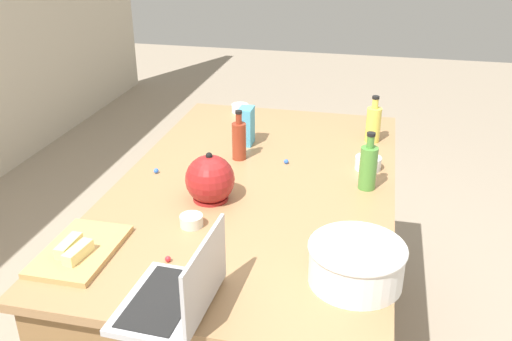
# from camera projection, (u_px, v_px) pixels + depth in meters

# --- Properties ---
(island_counter) EXTENTS (1.75, 1.06, 0.90)m
(island_counter) POSITION_uv_depth(u_px,v_px,m) (256.00, 277.00, 2.37)
(island_counter) COLOR olive
(island_counter) RESTS_ON ground
(laptop) EXTENTS (0.32, 0.24, 0.22)m
(laptop) POSITION_uv_depth(u_px,v_px,m) (179.00, 294.00, 1.47)
(laptop) COLOR #B7B7BC
(laptop) RESTS_ON island_counter
(mixing_bowl_large) EXTENTS (0.28, 0.28, 0.12)m
(mixing_bowl_large) POSITION_uv_depth(u_px,v_px,m) (356.00, 263.00, 1.57)
(mixing_bowl_large) COLOR white
(mixing_bowl_large) RESTS_ON island_counter
(bottle_soy) EXTENTS (0.06, 0.06, 0.21)m
(bottle_soy) POSITION_uv_depth(u_px,v_px,m) (239.00, 140.00, 2.35)
(bottle_soy) COLOR maroon
(bottle_soy) RESTS_ON island_counter
(bottle_olive) EXTENTS (0.07, 0.07, 0.23)m
(bottle_olive) POSITION_uv_depth(u_px,v_px,m) (368.00, 166.00, 2.09)
(bottle_olive) COLOR #4C8C38
(bottle_olive) RESTS_ON island_counter
(bottle_oil) EXTENTS (0.07, 0.07, 0.21)m
(bottle_oil) POSITION_uv_depth(u_px,v_px,m) (373.00, 123.00, 2.53)
(bottle_oil) COLOR #DBC64C
(bottle_oil) RESTS_ON island_counter
(kettle) EXTENTS (0.21, 0.18, 0.20)m
(kettle) POSITION_uv_depth(u_px,v_px,m) (210.00, 180.00, 2.02)
(kettle) COLOR maroon
(kettle) RESTS_ON island_counter
(cutting_board) EXTENTS (0.32, 0.21, 0.02)m
(cutting_board) POSITION_uv_depth(u_px,v_px,m) (80.00, 250.00, 1.73)
(cutting_board) COLOR tan
(cutting_board) RESTS_ON island_counter
(butter_stick_left) EXTENTS (0.11, 0.05, 0.04)m
(butter_stick_left) POSITION_uv_depth(u_px,v_px,m) (78.00, 252.00, 1.67)
(butter_stick_left) COLOR #F4E58C
(butter_stick_left) RESTS_ON cutting_board
(butter_stick_right) EXTENTS (0.11, 0.04, 0.04)m
(butter_stick_right) POSITION_uv_depth(u_px,v_px,m) (69.00, 246.00, 1.70)
(butter_stick_right) COLOR #F4E58C
(butter_stick_right) RESTS_ON cutting_board
(ramekin_small) EXTENTS (0.08, 0.08, 0.04)m
(ramekin_small) POSITION_uv_depth(u_px,v_px,m) (191.00, 221.00, 1.87)
(ramekin_small) COLOR beige
(ramekin_small) RESTS_ON island_counter
(ramekin_medium) EXTENTS (0.09, 0.09, 0.04)m
(ramekin_medium) POSITION_uv_depth(u_px,v_px,m) (240.00, 108.00, 2.92)
(ramekin_medium) COLOR white
(ramekin_medium) RESTS_ON island_counter
(ramekin_wide) EXTENTS (0.11, 0.11, 0.05)m
(ramekin_wide) POSITION_uv_depth(u_px,v_px,m) (368.00, 163.00, 2.28)
(ramekin_wide) COLOR white
(ramekin_wide) RESTS_ON island_counter
(candy_bag) EXTENTS (0.09, 0.06, 0.17)m
(candy_bag) POSITION_uv_depth(u_px,v_px,m) (246.00, 126.00, 2.50)
(candy_bag) COLOR #4CA5CC
(candy_bag) RESTS_ON island_counter
(candy_1) EXTENTS (0.02, 0.02, 0.02)m
(candy_1) POSITION_uv_depth(u_px,v_px,m) (168.00, 259.00, 1.68)
(candy_1) COLOR red
(candy_1) RESTS_ON island_counter
(candy_2) EXTENTS (0.02, 0.02, 0.02)m
(candy_2) POSITION_uv_depth(u_px,v_px,m) (156.00, 171.00, 2.25)
(candy_2) COLOR blue
(candy_2) RESTS_ON island_counter
(candy_3) EXTENTS (0.02, 0.02, 0.02)m
(candy_3) POSITION_uv_depth(u_px,v_px,m) (286.00, 162.00, 2.33)
(candy_3) COLOR blue
(candy_3) RESTS_ON island_counter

